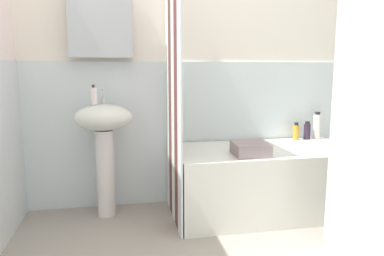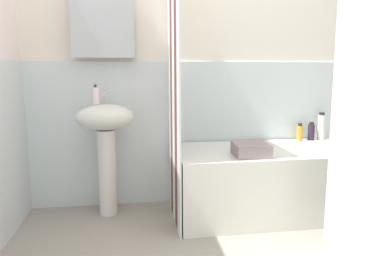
{
  "view_description": "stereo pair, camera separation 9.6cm",
  "coord_description": "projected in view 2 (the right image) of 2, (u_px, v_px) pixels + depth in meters",
  "views": [
    {
      "loc": [
        -0.78,
        -1.78,
        1.14
      ],
      "look_at": [
        -0.28,
        0.71,
        0.73
      ],
      "focal_mm": 34.07,
      "sensor_mm": 36.0,
      "label": 1
    },
    {
      "loc": [
        -0.68,
        -1.8,
        1.14
      ],
      "look_at": [
        -0.28,
        0.71,
        0.73
      ],
      "focal_mm": 34.07,
      "sensor_mm": 36.0,
      "label": 2
    }
  ],
  "objects": [
    {
      "name": "faucet",
      "position": [
        105.0,
        95.0,
        2.83
      ],
      "size": [
        0.03,
        0.12,
        0.12
      ],
      "color": "silver",
      "rests_on": "sink"
    },
    {
      "name": "lotion_bottle",
      "position": [
        321.0,
        127.0,
        3.22
      ],
      "size": [
        0.07,
        0.07,
        0.24
      ],
      "color": "white",
      "rests_on": "bathtub"
    },
    {
      "name": "bathtub",
      "position": [
        266.0,
        181.0,
        2.89
      ],
      "size": [
        1.43,
        0.72,
        0.52
      ],
      "primitive_type": "cube",
      "color": "white",
      "rests_on": "ground_plane"
    },
    {
      "name": "sink",
      "position": [
        106.0,
        134.0,
        2.8
      ],
      "size": [
        0.44,
        0.34,
        0.88
      ],
      "color": "silver",
      "rests_on": "ground_plane"
    },
    {
      "name": "wall_back_tiled",
      "position": [
        208.0,
        69.0,
        3.08
      ],
      "size": [
        3.6,
        0.18,
        2.4
      ],
      "color": "white",
      "rests_on": "ground_plane"
    },
    {
      "name": "shower_curtain",
      "position": [
        174.0,
        88.0,
        2.66
      ],
      "size": [
        0.01,
        0.72,
        2.0
      ],
      "color": "white",
      "rests_on": "ground_plane"
    },
    {
      "name": "towel_folded",
      "position": [
        251.0,
        149.0,
        2.63
      ],
      "size": [
        0.26,
        0.27,
        0.09
      ],
      "primitive_type": "cube",
      "rotation": [
        0.0,
        0.0,
        -0.05
      ],
      "color": "gray",
      "rests_on": "bathtub"
    },
    {
      "name": "soap_dispenser",
      "position": [
        96.0,
        95.0,
        2.74
      ],
      "size": [
        0.05,
        0.05,
        0.15
      ],
      "color": "white",
      "rests_on": "sink"
    },
    {
      "name": "conditioner_bottle",
      "position": [
        311.0,
        132.0,
        3.2
      ],
      "size": [
        0.06,
        0.06,
        0.16
      ],
      "color": "#2F2236",
      "rests_on": "bathtub"
    },
    {
      "name": "body_wash_bottle",
      "position": [
        300.0,
        132.0,
        3.18
      ],
      "size": [
        0.05,
        0.05,
        0.15
      ],
      "color": "gold",
      "rests_on": "bathtub"
    }
  ]
}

